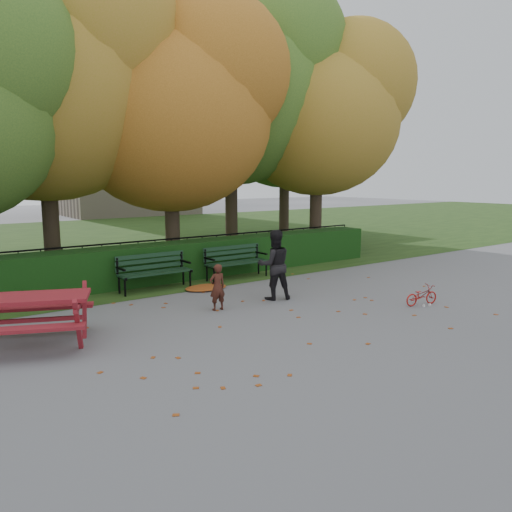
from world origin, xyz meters
TOP-DOWN VIEW (x-y plane):
  - ground at (0.00, 0.00)m, footprint 90.00×90.00m
  - grass_strip at (0.00, 14.00)m, footprint 90.00×90.00m
  - building_right at (8.00, 28.00)m, footprint 9.00×6.00m
  - hedge at (0.00, 4.50)m, footprint 13.00×0.90m
  - iron_fence at (0.00, 5.30)m, footprint 14.00×0.04m
  - tree_b at (-2.44, 6.75)m, footprint 6.72×6.40m
  - tree_c at (0.83, 5.96)m, footprint 6.30×6.00m
  - tree_d at (3.88, 7.23)m, footprint 7.14×6.80m
  - tree_e at (6.52, 5.77)m, footprint 6.09×5.80m
  - tree_g at (8.33, 9.76)m, footprint 6.30×6.00m
  - bench_left at (-1.30, 3.70)m, footprint 1.80×0.57m
  - bench_right at (1.10, 3.70)m, footprint 1.80×0.57m
  - picnic_table at (-4.74, 1.07)m, footprint 2.43×2.23m
  - leaf_pile at (-0.24, 3.01)m, footprint 1.29×1.11m
  - leaf_scatter at (0.00, 0.30)m, footprint 9.00×5.70m
  - child at (-1.05, 1.17)m, footprint 0.37×0.25m
  - adult at (0.48, 1.21)m, footprint 0.93×0.83m
  - bicycle at (2.70, -1.09)m, footprint 0.86×0.44m

SIDE VIEW (x-z plane):
  - ground at x=0.00m, z-range 0.00..0.00m
  - grass_strip at x=0.00m, z-range 0.01..0.01m
  - leaf_scatter at x=0.00m, z-range 0.00..0.01m
  - leaf_pile at x=-0.24m, z-range 0.00..0.08m
  - bicycle at x=2.70m, z-range 0.00..0.43m
  - child at x=-1.05m, z-range 0.00..0.97m
  - hedge at x=0.00m, z-range 0.00..1.00m
  - bench_left at x=-1.30m, z-range 0.08..0.96m
  - bench_right at x=1.10m, z-range 0.08..0.96m
  - iron_fence at x=0.00m, z-range 0.03..1.05m
  - picnic_table at x=-4.74m, z-range 0.18..1.13m
  - adult at x=0.48m, z-range 0.00..1.57m
  - tree_c at x=0.83m, z-range 0.82..8.82m
  - tree_e at x=6.52m, z-range 1.01..9.16m
  - tree_g at x=8.33m, z-range 1.10..9.65m
  - tree_b at x=-2.44m, z-range 1.01..9.80m
  - tree_d at x=3.88m, z-range 1.19..10.77m
  - building_right at x=8.00m, z-range 0.00..12.00m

